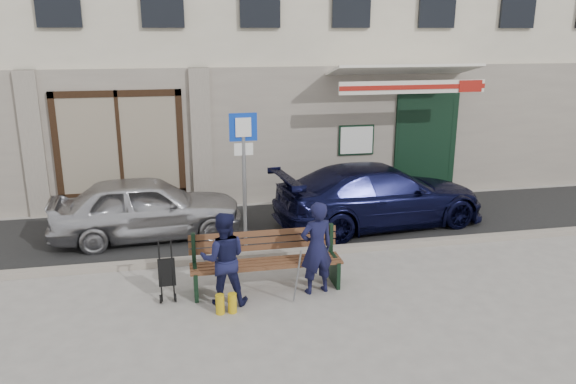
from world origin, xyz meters
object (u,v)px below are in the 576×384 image
object	(u,v)px
car_navy	(380,195)
man	(317,248)
woman	(224,259)
bench	(264,263)
car_silver	(147,207)
stroller	(167,274)
parking_sign	(244,162)

from	to	relation	value
car_navy	man	xyz separation A→B (m)	(-2.11, -2.86, 0.09)
man	woman	xyz separation A→B (m)	(-1.45, -0.09, -0.02)
bench	car_silver	bearing A→B (deg)	124.06
stroller	bench	bearing A→B (deg)	-3.36
parking_sign	stroller	world-z (taller)	parking_sign
parking_sign	car_navy	bearing A→B (deg)	19.06
parking_sign	woman	bearing A→B (deg)	-108.95
car_silver	man	xyz separation A→B (m)	(2.68, -3.04, 0.12)
woman	stroller	world-z (taller)	woman
woman	stroller	bearing A→B (deg)	-16.86
bench	stroller	distance (m)	1.51
car_silver	car_navy	xyz separation A→B (m)	(4.79, -0.18, 0.03)
parking_sign	man	bearing A→B (deg)	-64.22
car_silver	parking_sign	xyz separation A→B (m)	(1.78, -1.33, 1.13)
car_navy	woman	distance (m)	4.63
stroller	man	bearing A→B (deg)	-9.36
car_silver	stroller	size ratio (longest dim) A/B	4.09
car_navy	bench	size ratio (longest dim) A/B	1.88
man	bench	bearing A→B (deg)	-29.12
bench	woman	world-z (taller)	woman
car_silver	woman	distance (m)	3.36
car_silver	woman	world-z (taller)	woman
bench	stroller	size ratio (longest dim) A/B	2.66
parking_sign	bench	size ratio (longest dim) A/B	1.10
car_navy	parking_sign	world-z (taller)	parking_sign
bench	man	distance (m)	0.88
man	stroller	size ratio (longest dim) A/B	1.65
parking_sign	stroller	size ratio (longest dim) A/B	2.91
woman	car_navy	bearing A→B (deg)	-134.22
car_navy	stroller	world-z (taller)	car_navy
car_silver	stroller	world-z (taller)	car_silver
car_silver	bench	bearing A→B (deg)	-149.52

